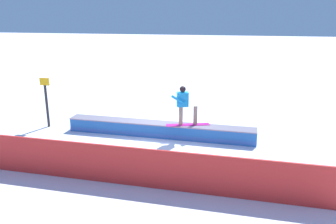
# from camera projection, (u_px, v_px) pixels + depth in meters

# --- Properties ---
(ground_plane) EXTENTS (120.00, 120.00, 0.00)m
(ground_plane) POSITION_uv_depth(u_px,v_px,m) (160.00, 136.00, 12.76)
(ground_plane) COLOR white
(grind_box) EXTENTS (7.09, 0.83, 0.53)m
(grind_box) POSITION_uv_depth(u_px,v_px,m) (160.00, 130.00, 12.69)
(grind_box) COLOR blue
(grind_box) RESTS_ON ground_plane
(snowboarder) EXTENTS (1.60, 0.77, 1.45)m
(snowboarder) POSITION_uv_depth(u_px,v_px,m) (184.00, 104.00, 12.13)
(snowboarder) COLOR #B61B86
(snowboarder) RESTS_ON grind_box
(safety_fence) EXTENTS (10.63, 0.41, 1.09)m
(safety_fence) POSITION_uv_depth(u_px,v_px,m) (127.00, 166.00, 9.02)
(safety_fence) COLOR red
(safety_fence) RESTS_ON ground_plane
(trail_marker) EXTENTS (0.40, 0.10, 2.01)m
(trail_marker) POSITION_uv_depth(u_px,v_px,m) (46.00, 101.00, 13.55)
(trail_marker) COLOR #262628
(trail_marker) RESTS_ON ground_plane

